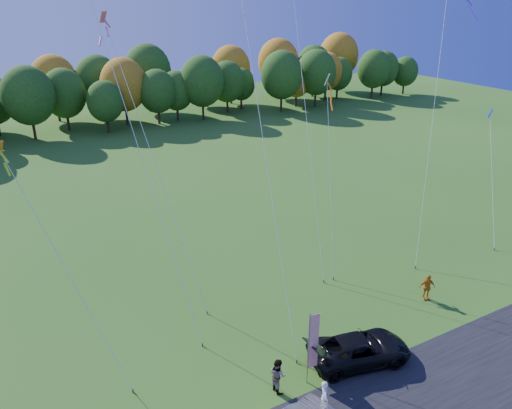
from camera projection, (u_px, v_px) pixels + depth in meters
ground at (314, 372)px, 25.18m from camera, size 160.00×160.00×0.00m
tree_line at (85, 131)px, 69.44m from camera, size 116.00×12.00×10.00m
black_suv at (360, 349)px, 25.69m from camera, size 5.76×3.62×1.48m
person_tailgate_a at (325, 397)px, 22.50m from camera, size 0.60×0.73×1.72m
person_tailgate_b at (278, 375)px, 23.74m from camera, size 0.69×0.88×1.79m
person_east at (427, 287)px, 30.91m from camera, size 1.09×0.79×1.72m
feather_flag at (313, 340)px, 23.65m from camera, size 0.53×0.16×4.04m
kite_delta_blue at (123, 101)px, 26.15m from camera, size 4.42×12.38×25.69m
kite_parafoil_orange at (296, 18)px, 32.66m from camera, size 4.85×13.67×32.61m
kite_delta_red at (262, 128)px, 26.02m from camera, size 2.81×10.93×22.51m
kite_parafoil_rainbow at (433, 118)px, 35.24m from camera, size 8.71×7.27×19.43m
kite_diamond_yellow at (68, 273)px, 22.90m from camera, size 4.03×5.56×11.97m
kite_diamond_white at (330, 177)px, 33.23m from camera, size 2.72×5.27×13.10m
kite_diamond_pink at (156, 166)px, 29.24m from camera, size 2.91×8.57×17.06m
kite_diamond_blue_low at (492, 179)px, 38.07m from camera, size 3.85×5.35×9.67m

